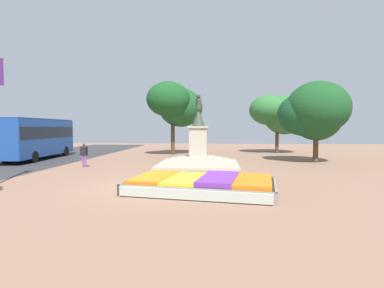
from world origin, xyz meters
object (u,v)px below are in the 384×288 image
(flower_planter, at_px, (203,184))
(city_bus, at_px, (37,136))
(pedestrian_near_planter, at_px, (84,153))
(statue_monument, at_px, (198,153))

(flower_planter, relative_size, city_bus, 0.72)
(city_bus, relative_size, pedestrian_near_planter, 5.53)
(city_bus, height_order, pedestrian_near_planter, city_bus)
(statue_monument, xyz_separation_m, pedestrian_near_planter, (-7.59, -2.01, 0.14))
(city_bus, bearing_deg, flower_planter, -38.02)
(flower_planter, bearing_deg, pedestrian_near_planter, 140.74)
(statue_monument, relative_size, city_bus, 0.61)
(statue_monument, distance_m, pedestrian_near_planter, 7.85)
(flower_planter, distance_m, pedestrian_near_planter, 10.80)
(flower_planter, bearing_deg, city_bus, 141.98)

